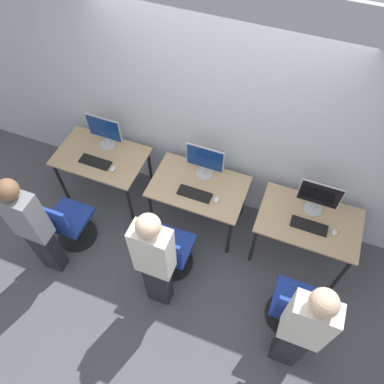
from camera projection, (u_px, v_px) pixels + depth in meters
name	position (u px, v px, depth m)	size (l,w,h in m)	color
ground_plane	(188.00, 242.00, 4.65)	(20.00, 20.00, 0.00)	#4C4C51
wall_back	(215.00, 116.00, 3.95)	(12.00, 0.05, 2.80)	#B7BCC1
desk_left	(102.00, 160.00, 4.57)	(1.08, 0.69, 0.74)	tan
monitor_left	(104.00, 131.00, 4.41)	(0.44, 0.20, 0.44)	#B2B2B7
keyboard_left	(95.00, 162.00, 4.43)	(0.38, 0.14, 0.02)	black
mouse_left	(113.00, 169.00, 4.36)	(0.06, 0.09, 0.03)	silver
office_chair_left	(68.00, 224.00, 4.38)	(0.48, 0.48, 0.89)	black
person_left	(32.00, 226.00, 3.78)	(0.36, 0.21, 1.60)	#232328
desk_center	(198.00, 190.00, 4.30)	(1.08, 0.69, 0.74)	tan
monitor_center	(205.00, 161.00, 4.15)	(0.44, 0.20, 0.44)	#B2B2B7
keyboard_center	(195.00, 194.00, 4.15)	(0.38, 0.14, 0.02)	black
mouse_center	(217.00, 200.00, 4.10)	(0.06, 0.09, 0.03)	silver
office_chair_center	(170.00, 253.00, 4.16)	(0.48, 0.48, 0.89)	black
person_center	(155.00, 261.00, 3.52)	(0.36, 0.22, 1.65)	#232328
desk_right	(308.00, 224.00, 4.03)	(1.08, 0.69, 0.74)	tan
monitor_right	(319.00, 197.00, 3.86)	(0.44, 0.20, 0.44)	#B2B2B7
keyboard_right	(309.00, 226.00, 3.91)	(0.38, 0.14, 0.02)	black
mouse_right	(335.00, 232.00, 3.86)	(0.06, 0.09, 0.03)	silver
office_chair_right	(292.00, 309.00, 3.80)	(0.48, 0.48, 0.89)	black
person_right	(302.00, 329.00, 3.14)	(0.36, 0.22, 1.66)	#232328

